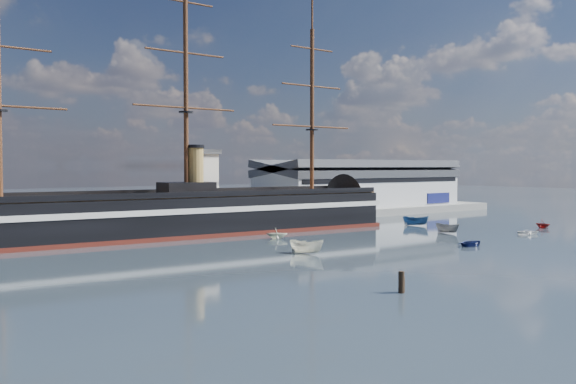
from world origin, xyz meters
TOP-DOWN VIEW (x-y plane):
  - ground at (0.00, 40.00)m, footprint 600.00×600.00m
  - quay at (10.00, 76.00)m, footprint 180.00×18.00m
  - warehouse at (58.00, 80.00)m, footprint 63.00×21.00m
  - quay_tower at (3.00, 73.00)m, footprint 5.00×5.00m
  - warship at (-13.09, 60.00)m, footprint 113.38×22.09m
  - motorboat_a at (-8.39, 25.08)m, footprint 7.10×4.80m
  - motorboat_b at (19.61, 15.18)m, footprint 1.61×3.29m
  - motorboat_c at (32.62, 30.22)m, footprint 6.40×2.57m
  - motorboat_d at (0.22, 43.71)m, footprint 5.94×6.35m
  - motorboat_e at (43.32, 18.94)m, footprint 2.09×3.06m
  - motorboat_f at (40.25, 44.81)m, footprint 7.27×5.24m
  - motorboat_g at (57.89, 24.47)m, footprint 5.46×2.53m
  - piling_near_left at (-20.11, -4.27)m, footprint 0.64×0.64m

SIDE VIEW (x-z plane):
  - ground at x=0.00m, z-range 0.00..0.00m
  - quay at x=10.00m, z-range -1.00..1.00m
  - motorboat_a at x=-8.39m, z-range -1.33..1.33m
  - motorboat_b at x=19.61m, z-range -0.74..0.74m
  - motorboat_c at x=32.62m, z-range -1.26..1.26m
  - motorboat_d at x=0.22m, z-range -1.12..1.12m
  - motorboat_e at x=43.32m, z-range -0.66..0.66m
  - motorboat_f at x=40.25m, z-range -1.37..1.37m
  - motorboat_g at x=57.89m, z-range -0.99..0.99m
  - piling_near_left at x=-20.11m, z-range -1.50..1.50m
  - warship at x=-13.09m, z-range -22.93..31.01m
  - warehouse at x=58.00m, z-range 2.18..13.78m
  - quay_tower at x=3.00m, z-range 2.25..17.25m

